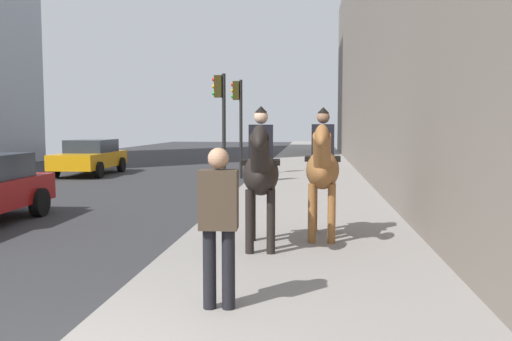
{
  "coord_description": "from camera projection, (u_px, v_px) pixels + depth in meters",
  "views": [
    {
      "loc": [
        -3.7,
        -2.25,
        2.06
      ],
      "look_at": [
        4.0,
        -1.44,
        1.4
      ],
      "focal_mm": 38.08,
      "sensor_mm": 36.0,
      "label": 1
    }
  ],
  "objects": [
    {
      "name": "mounted_horse_near",
      "position": [
        261.0,
        171.0,
        8.43
      ],
      "size": [
        2.15,
        0.67,
        2.23
      ],
      "rotation": [
        0.0,
        0.0,
        3.22
      ],
      "color": "black",
      "rests_on": "sidewalk_slab"
    },
    {
      "name": "car_near_lane",
      "position": [
        90.0,
        156.0,
        22.25
      ],
      "size": [
        4.41,
        2.07,
        1.44
      ],
      "rotation": [
        0.0,
        0.0,
        3.17
      ],
      "color": "orange",
      "rests_on": "ground"
    },
    {
      "name": "pedestrian_greeting",
      "position": [
        219.0,
        217.0,
        5.65
      ],
      "size": [
        0.28,
        0.41,
        1.7
      ],
      "rotation": [
        0.0,
        0.0,
        0.05
      ],
      "color": "black",
      "rests_on": "sidewalk_slab"
    },
    {
      "name": "traffic_light_near_curb",
      "position": [
        221.0,
        112.0,
        17.3
      ],
      "size": [
        0.2,
        0.44,
        3.67
      ],
      "color": "black",
      "rests_on": "ground"
    },
    {
      "name": "traffic_light_far_curb",
      "position": [
        239.0,
        113.0,
        20.52
      ],
      "size": [
        0.2,
        0.44,
        3.74
      ],
      "color": "black",
      "rests_on": "ground"
    },
    {
      "name": "mounted_horse_far",
      "position": [
        323.0,
        167.0,
        9.16
      ],
      "size": [
        2.15,
        0.62,
        2.23
      ],
      "rotation": [
        0.0,
        0.0,
        3.11
      ],
      "color": "brown",
      "rests_on": "sidewalk_slab"
    }
  ]
}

